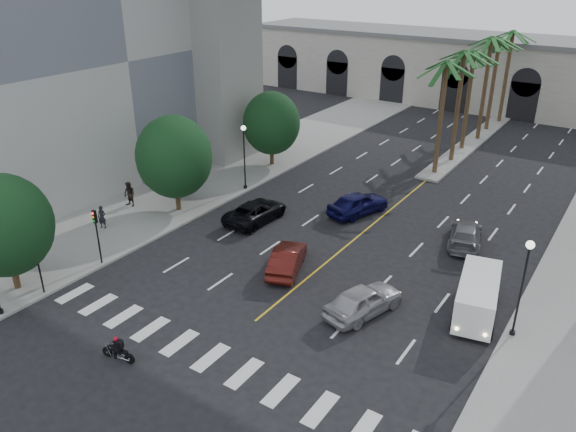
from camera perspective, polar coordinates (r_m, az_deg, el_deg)
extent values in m
plane|color=black|center=(28.34, -5.83, -12.52)|extent=(140.00, 140.00, 0.00)
cube|color=gray|center=(46.97, -8.58, 3.26)|extent=(8.00, 100.00, 0.15)
cube|color=gray|center=(59.52, 17.98, 7.00)|extent=(2.00, 24.00, 0.20)
cube|color=#BABBB6|center=(51.38, -22.08, 15.14)|extent=(16.00, 32.00, 20.00)
cube|color=beige|center=(74.74, 22.31, 12.94)|extent=(70.00, 10.00, 8.00)
cube|color=slate|center=(74.12, 22.86, 16.13)|extent=(71.00, 10.50, 0.50)
cube|color=gray|center=(51.75, -7.00, 17.20)|extent=(5.00, 6.00, 20.80)
cylinder|color=#47331E|center=(49.03, 15.22, 9.35)|extent=(0.40, 0.40, 9.50)
cylinder|color=#47331E|center=(52.67, 16.83, 10.37)|extent=(0.40, 0.40, 9.80)
cylinder|color=#47331E|center=(56.55, 17.79, 10.93)|extent=(0.40, 0.40, 9.30)
cylinder|color=#47331E|center=(60.15, 19.32, 11.90)|extent=(0.40, 0.40, 10.10)
cylinder|color=#47331E|center=(64.07, 20.07, 12.29)|extent=(0.40, 0.40, 9.60)
cylinder|color=#47331E|center=(67.80, 21.24, 12.87)|extent=(0.40, 0.40, 9.90)
cylinder|color=#382616|center=(34.98, -26.04, -5.09)|extent=(0.36, 0.36, 2.34)
ellipsoid|color=#103219|center=(33.77, -26.94, -0.86)|extent=(5.20, 5.20, 5.72)
cylinder|color=#382616|center=(41.92, -11.14, 2.04)|extent=(0.36, 0.36, 2.45)
ellipsoid|color=#103219|center=(40.87, -11.49, 5.91)|extent=(5.44, 5.44, 5.98)
cylinder|color=#382616|center=(50.54, -1.65, 6.38)|extent=(0.36, 0.36, 2.27)
ellipsoid|color=#103219|center=(49.73, -1.69, 9.41)|extent=(5.04, 5.04, 5.54)
cylinder|color=black|center=(33.43, -27.14, -8.73)|extent=(0.28, 0.28, 0.36)
cylinder|color=black|center=(45.46, -4.35, 2.87)|extent=(0.28, 0.28, 0.36)
cylinder|color=black|center=(44.61, -4.45, 5.75)|extent=(0.11, 0.11, 5.00)
sphere|color=white|center=(43.84, -4.56, 8.90)|extent=(0.40, 0.40, 0.40)
cylinder|color=black|center=(30.47, 21.81, -11.04)|extent=(0.28, 0.28, 0.36)
cylinder|color=black|center=(29.19, 22.56, -7.16)|extent=(0.11, 0.11, 5.00)
sphere|color=white|center=(28.01, 23.40, -2.71)|extent=(0.40, 0.40, 0.40)
cylinder|color=black|center=(33.59, -23.98, -4.78)|extent=(0.10, 0.10, 3.50)
cube|color=black|center=(32.93, -24.43, -2.50)|extent=(0.25, 0.18, 0.80)
cylinder|color=black|center=(35.51, -18.72, -2.26)|extent=(0.10, 0.10, 3.50)
cube|color=black|center=(34.89, -19.06, -0.06)|extent=(0.25, 0.18, 0.80)
cylinder|color=black|center=(28.43, -17.86, -12.99)|extent=(0.54, 0.18, 0.53)
cylinder|color=black|center=(27.71, -15.78, -13.78)|extent=(0.54, 0.18, 0.53)
cube|color=silver|center=(28.00, -16.78, -13.30)|extent=(0.39, 0.31, 0.23)
cube|color=black|center=(27.92, -17.06, -12.81)|extent=(0.52, 0.28, 0.18)
cube|color=black|center=(27.72, -16.40, -13.11)|extent=(0.43, 0.28, 0.11)
cylinder|color=black|center=(28.01, -17.69, -12.27)|extent=(0.11, 0.49, 0.03)
cube|color=black|center=(27.64, -16.82, -12.43)|extent=(0.29, 0.37, 0.46)
cube|color=black|center=(27.53, -16.60, -12.45)|extent=(0.17, 0.28, 0.34)
sphere|color=#AD0B20|center=(27.53, -17.10, -11.85)|extent=(0.23, 0.23, 0.23)
imported|color=#A8A7AC|center=(29.94, 7.65, -8.48)|extent=(3.14, 5.04, 1.60)
imported|color=#4A120E|center=(33.54, -0.08, -4.40)|extent=(3.11, 4.83, 1.50)
imported|color=black|center=(39.80, -3.31, 0.45)|extent=(2.58, 5.30, 1.45)
imported|color=slate|center=(38.31, 17.57, -1.79)|extent=(3.14, 5.24, 1.42)
imported|color=#0E0E44|center=(41.12, 7.12, 1.30)|extent=(3.40, 5.32, 1.69)
cube|color=white|center=(30.87, 18.70, -7.67)|extent=(2.83, 5.36, 1.89)
cube|color=black|center=(28.70, 18.30, -9.71)|extent=(1.76, 0.57, 0.80)
cylinder|color=black|center=(29.87, 16.41, -10.58)|extent=(0.39, 0.70, 0.66)
cylinder|color=black|center=(29.85, 19.86, -11.15)|extent=(0.39, 0.70, 0.66)
cylinder|color=black|center=(32.89, 17.23, -7.15)|extent=(0.39, 0.70, 0.66)
cylinder|color=black|center=(32.87, 20.34, -7.66)|extent=(0.39, 0.70, 0.66)
imported|color=black|center=(40.40, -18.38, -0.11)|extent=(0.70, 0.60, 1.61)
imported|color=black|center=(43.32, -15.81, 2.13)|extent=(0.93, 0.73, 1.90)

